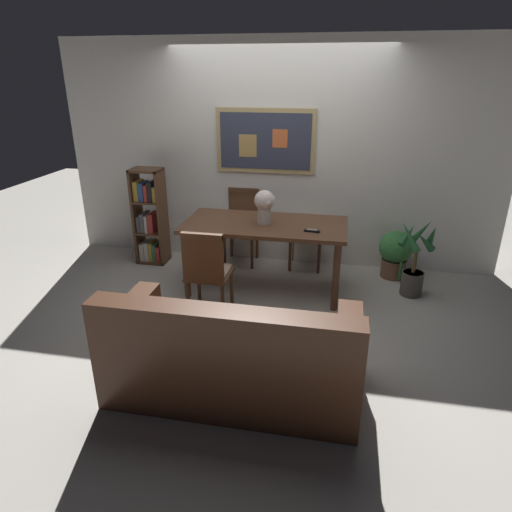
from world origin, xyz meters
TOP-DOWN VIEW (x-y plane):
  - ground_plane at (0.00, 0.00)m, footprint 12.00×12.00m
  - wall_back_with_painting at (-0.00, 1.27)m, footprint 5.20×0.14m
  - dining_table at (0.01, 0.38)m, footprint 1.70×0.83m
  - dining_chair_far_right at (0.39, 1.15)m, footprint 0.40×0.41m
  - dining_chair_near_left at (-0.41, -0.37)m, footprint 0.40×0.41m
  - dining_chair_far_left at (-0.41, 1.13)m, footprint 0.40×0.41m
  - leather_couch at (0.08, -1.38)m, footprint 1.80×0.84m
  - bookshelf at (-1.51, 0.87)m, footprint 0.36×0.28m
  - potted_ivy at (1.42, 0.97)m, footprint 0.38×0.38m
  - potted_palm at (1.58, 0.54)m, footprint 0.40×0.42m
  - flower_vase at (0.00, 0.37)m, footprint 0.21×0.21m
  - tv_remote at (0.51, 0.19)m, footprint 0.16×0.06m

SIDE VIEW (x-z plane):
  - ground_plane at x=0.00m, z-range 0.00..0.00m
  - potted_ivy at x=1.42m, z-range 0.01..0.59m
  - leather_couch at x=0.08m, z-range -0.11..0.73m
  - potted_palm at x=1.58m, z-range -0.07..0.77m
  - dining_chair_far_right at x=0.39m, z-range 0.08..0.99m
  - dining_chair_near_left at x=-0.41m, z-range 0.08..0.99m
  - dining_chair_far_left at x=-0.41m, z-range 0.08..0.99m
  - bookshelf at x=-1.51m, z-range -0.04..1.14m
  - dining_table at x=0.01m, z-range 0.28..1.04m
  - tv_remote at x=0.51m, z-range 0.76..0.78m
  - flower_vase at x=0.00m, z-range 0.79..1.14m
  - wall_back_with_painting at x=0.00m, z-range 0.00..2.60m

